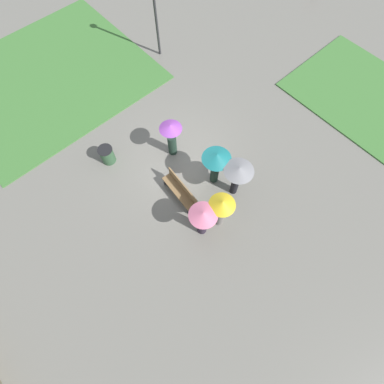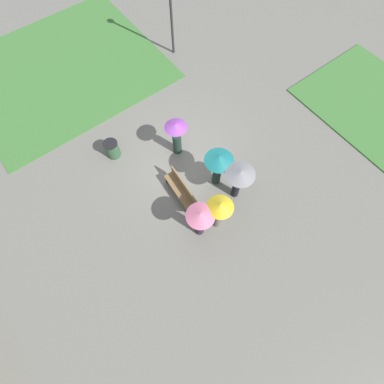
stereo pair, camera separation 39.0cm
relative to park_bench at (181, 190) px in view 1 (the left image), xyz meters
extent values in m
plane|color=slate|center=(-1.36, 1.07, -0.47)|extent=(90.00, 90.00, 0.00)
cube|color=#427A38|center=(-9.22, -0.63, -0.44)|extent=(8.25, 9.17, 0.06)
cube|color=#427A38|center=(2.21, 9.97, -0.44)|extent=(7.22, 5.26, 0.06)
cube|color=brown|center=(-0.01, -0.07, -0.05)|extent=(1.82, 0.57, 0.05)
cube|color=brown|center=(0.01, 0.11, 0.20)|extent=(1.79, 0.20, 0.45)
cube|color=#232326|center=(-0.80, 0.00, -0.27)|extent=(0.11, 0.38, 0.40)
cube|color=#232326|center=(0.79, -0.14, -0.27)|extent=(0.11, 0.38, 0.40)
cylinder|color=#2D2D30|center=(-6.85, 4.51, 1.50)|extent=(0.12, 0.12, 3.94)
cylinder|color=#335638|center=(-3.29, -1.19, -0.08)|extent=(0.57, 0.57, 0.78)
cylinder|color=black|center=(-3.29, -1.19, 0.33)|extent=(0.61, 0.61, 0.03)
cylinder|color=#1E3328|center=(-1.80, 1.10, 0.07)|extent=(0.50, 0.50, 1.08)
sphere|color=beige|center=(-1.80, 1.10, 0.70)|extent=(0.19, 0.19, 0.19)
cylinder|color=#4C4C4F|center=(-1.80, 1.10, 0.98)|extent=(0.02, 0.02, 0.35)
cone|color=#703389|center=(-1.80, 1.10, 1.26)|extent=(0.90, 0.90, 0.21)
cylinder|color=slate|center=(1.79, 0.36, 0.04)|extent=(0.50, 0.50, 1.03)
sphere|color=#997051|center=(1.79, 0.36, 0.67)|extent=(0.23, 0.23, 0.23)
cylinder|color=#4C4C4F|center=(1.79, 0.36, 0.96)|extent=(0.02, 0.02, 0.35)
cone|color=gold|center=(1.79, 0.36, 1.26)|extent=(0.94, 0.94, 0.25)
cylinder|color=#2D2333|center=(1.63, -0.37, 0.04)|extent=(0.48, 0.48, 1.02)
sphere|color=beige|center=(1.63, -0.37, 0.66)|extent=(0.21, 0.21, 0.21)
cylinder|color=#4C4C4F|center=(1.63, -0.37, 0.94)|extent=(0.02, 0.02, 0.35)
cone|color=pink|center=(1.63, -0.37, 1.22)|extent=(1.02, 1.02, 0.21)
cylinder|color=#1E3328|center=(0.35, 1.49, 0.06)|extent=(0.45, 0.45, 1.05)
sphere|color=brown|center=(0.35, 1.49, 0.69)|extent=(0.22, 0.22, 0.22)
cylinder|color=#4C4C4F|center=(0.35, 1.49, 0.98)|extent=(0.02, 0.02, 0.35)
cone|color=#197075|center=(0.35, 1.49, 1.29)|extent=(1.11, 1.11, 0.27)
cylinder|color=black|center=(1.26, 1.71, 0.08)|extent=(0.33, 0.33, 1.10)
sphere|color=tan|center=(1.26, 1.71, 0.73)|extent=(0.21, 0.21, 0.21)
cylinder|color=#4C4C4F|center=(1.26, 1.71, 1.01)|extent=(0.02, 0.02, 0.35)
cone|color=gray|center=(1.26, 1.71, 1.29)|extent=(1.11, 1.11, 0.20)
camera|label=1|loc=(4.05, -3.04, 10.51)|focal=28.00mm
camera|label=2|loc=(4.30, -2.74, 10.51)|focal=28.00mm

